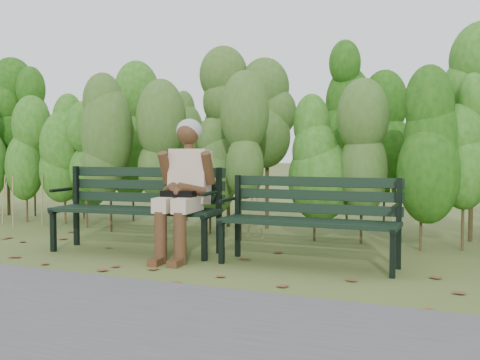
% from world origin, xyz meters
% --- Properties ---
extents(ground, '(80.00, 80.00, 0.00)m').
position_xyz_m(ground, '(0.00, 0.00, 0.00)').
color(ground, '#475425').
extents(footpath, '(60.00, 2.50, 0.01)m').
position_xyz_m(footpath, '(0.00, -2.20, 0.01)').
color(footpath, '#474749').
rests_on(footpath, ground).
extents(hedge_band, '(11.04, 1.67, 2.42)m').
position_xyz_m(hedge_band, '(0.00, 1.86, 1.26)').
color(hedge_band, '#47381E').
rests_on(hedge_band, ground).
extents(leaf_litter, '(5.58, 2.11, 0.01)m').
position_xyz_m(leaf_litter, '(0.68, -0.12, 0.00)').
color(leaf_litter, brown).
rests_on(leaf_litter, ground).
extents(bench_left, '(1.79, 0.75, 0.87)m').
position_xyz_m(bench_left, '(-1.07, 0.20, 0.51)').
color(bench_left, black).
rests_on(bench_left, ground).
extents(bench_right, '(1.61, 0.54, 0.80)m').
position_xyz_m(bench_right, '(0.75, 0.23, 0.47)').
color(bench_right, black).
rests_on(bench_right, ground).
extents(seated_woman, '(0.57, 0.83, 1.35)m').
position_xyz_m(seated_woman, '(-0.47, 0.08, 0.75)').
color(seated_woman, beige).
rests_on(seated_woman, ground).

